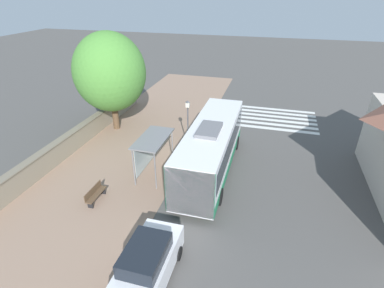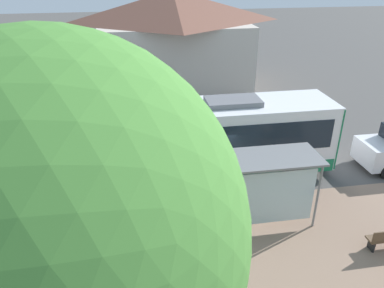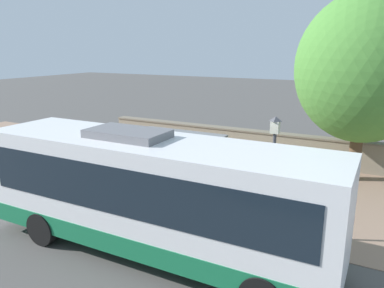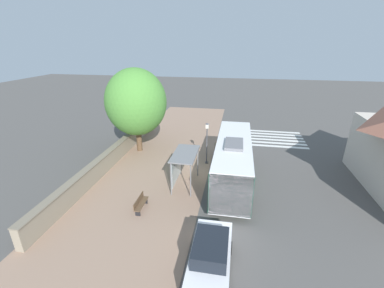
{
  "view_description": "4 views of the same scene",
  "coord_description": "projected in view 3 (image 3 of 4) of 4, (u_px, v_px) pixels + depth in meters",
  "views": [
    {
      "loc": [
        5.24,
        -17.1,
        10.93
      ],
      "look_at": [
        0.42,
        0.24,
        1.38
      ],
      "focal_mm": 28.0,
      "sensor_mm": 36.0,
      "label": 1
    },
    {
      "loc": [
        -12.06,
        2.63,
        8.67
      ],
      "look_at": [
        0.25,
        0.57,
        2.44
      ],
      "focal_mm": 35.0,
      "sensor_mm": 36.0,
      "label": 2
    },
    {
      "loc": [
        9.98,
        4.81,
        5.67
      ],
      "look_at": [
        -1.37,
        -1.15,
        2.38
      ],
      "focal_mm": 35.0,
      "sensor_mm": 36.0,
      "label": 3
    },
    {
      "loc": [
        2.0,
        -18.45,
        10.13
      ],
      "look_at": [
        -1.32,
        -0.02,
        2.62
      ],
      "focal_mm": 24.0,
      "sensor_mm": 36.0,
      "label": 4
    }
  ],
  "objects": [
    {
      "name": "street_lamp_near",
      "position": [
        273.0,
        168.0,
        10.99
      ],
      "size": [
        0.28,
        0.28,
        3.79
      ],
      "color": "#4C4C51",
      "rests_on": "ground"
    },
    {
      "name": "bus_shelter",
      "position": [
        179.0,
        146.0,
        13.86
      ],
      "size": [
        1.69,
        3.39,
        2.62
      ],
      "color": "slate",
      "rests_on": "ground"
    },
    {
      "name": "ground_plane",
      "position": [
        204.0,
        228.0,
        12.14
      ],
      "size": [
        120.0,
        120.0,
        0.0
      ],
      "primitive_type": "plane",
      "color": "#514F4C",
      "rests_on": "ground"
    },
    {
      "name": "stone_wall",
      "position": [
        276.0,
        147.0,
        19.28
      ],
      "size": [
        0.6,
        20.0,
        1.48
      ],
      "color": "gray",
      "rests_on": "ground"
    },
    {
      "name": "bench",
      "position": [
        135.0,
        162.0,
        17.64
      ],
      "size": [
        0.4,
        1.66,
        0.88
      ],
      "color": "brown",
      "rests_on": "ground"
    },
    {
      "name": "shade_tree",
      "position": [
        365.0,
        68.0,
        15.48
      ],
      "size": [
        5.68,
        5.68,
        8.0
      ],
      "color": "brown",
      "rests_on": "ground"
    },
    {
      "name": "sidewalk_plaza",
      "position": [
        250.0,
        185.0,
        15.99
      ],
      "size": [
        9.0,
        44.0,
        0.02
      ],
      "color": "#937560",
      "rests_on": "ground"
    },
    {
      "name": "pedestrian",
      "position": [
        309.0,
        225.0,
        10.11
      ],
      "size": [
        0.34,
        0.23,
        1.75
      ],
      "color": "#2D3347",
      "rests_on": "ground"
    },
    {
      "name": "bus",
      "position": [
        152.0,
        192.0,
        10.32
      ],
      "size": [
        2.66,
        10.16,
        3.51
      ],
      "color": "white",
      "rests_on": "ground"
    }
  ]
}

